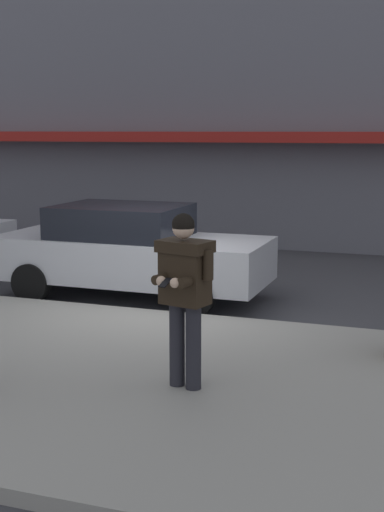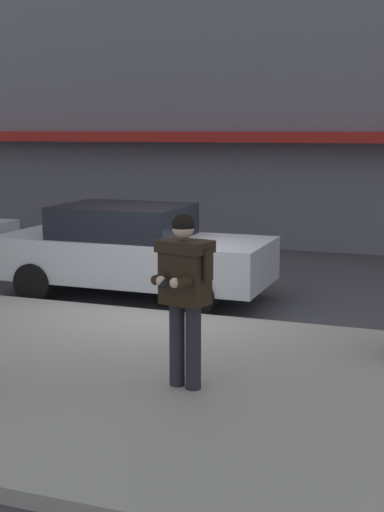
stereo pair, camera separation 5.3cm
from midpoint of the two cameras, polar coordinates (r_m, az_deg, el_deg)
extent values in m
plane|color=#3D3D42|center=(10.76, -2.62, -4.79)|extent=(80.00, 80.00, 0.00)
cube|color=#99968E|center=(7.86, -3.68, -9.93)|extent=(32.00, 5.30, 0.14)
cube|color=silver|center=(10.48, 2.57, -5.18)|extent=(28.00, 0.12, 0.01)
cube|color=maroon|center=(16.05, 9.08, 9.37)|extent=(26.60, 0.70, 0.24)
cube|color=silver|center=(11.82, -4.97, -0.15)|extent=(4.51, 1.85, 0.70)
cube|color=black|center=(11.81, -5.80, 2.82)|extent=(2.08, 1.65, 0.52)
cylinder|color=black|center=(12.18, 2.73, -1.49)|extent=(0.64, 0.22, 0.64)
cylinder|color=black|center=(10.60, -0.01, -3.23)|extent=(0.64, 0.22, 0.64)
cylinder|color=black|center=(13.26, -8.87, -0.66)|extent=(0.64, 0.22, 0.64)
cylinder|color=black|center=(11.82, -12.85, -2.10)|extent=(0.64, 0.22, 0.64)
cylinder|color=#23232B|center=(7.28, -0.10, -7.31)|extent=(0.16, 0.16, 0.88)
cylinder|color=#23232B|center=(7.39, -1.41, -7.05)|extent=(0.16, 0.16, 0.88)
cube|color=black|center=(7.15, -0.77, -1.35)|extent=(0.52, 0.40, 0.64)
cube|color=black|center=(7.10, -0.78, 0.78)|extent=(0.59, 0.45, 0.12)
cylinder|color=black|center=(6.98, 1.07, -0.71)|extent=(0.11, 0.11, 0.30)
cylinder|color=black|center=(6.95, -0.49, -2.03)|extent=(0.17, 0.32, 0.10)
sphere|color=beige|center=(6.87, -1.60, -2.16)|extent=(0.10, 0.10, 0.10)
cylinder|color=black|center=(7.28, -2.54, -0.27)|extent=(0.11, 0.11, 0.30)
cylinder|color=black|center=(7.11, -2.48, -1.75)|extent=(0.17, 0.32, 0.10)
sphere|color=beige|center=(6.96, -2.70, -2.01)|extent=(0.10, 0.10, 0.10)
cube|color=black|center=(6.88, -2.35, -2.15)|extent=(0.11, 0.15, 0.07)
sphere|color=beige|center=(7.05, -0.91, 2.28)|extent=(0.22, 0.22, 0.22)
sphere|color=black|center=(7.04, -0.92, 2.52)|extent=(0.23, 0.23, 0.23)
camera|label=1|loc=(0.03, -90.21, -0.04)|focal=50.00mm
camera|label=2|loc=(0.03, 89.79, 0.04)|focal=50.00mm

